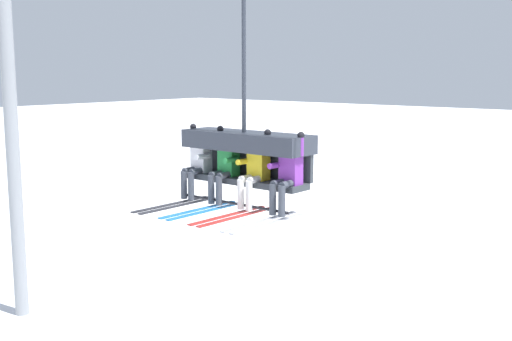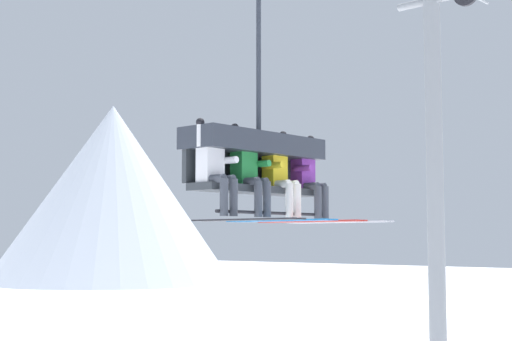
{
  "view_description": "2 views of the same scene",
  "coord_description": "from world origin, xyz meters",
  "px_view_note": "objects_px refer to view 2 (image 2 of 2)",
  "views": [
    {
      "loc": [
        8.73,
        -8.7,
        6.61
      ],
      "look_at": [
        2.0,
        -0.67,
        4.96
      ],
      "focal_mm": 45.0,
      "sensor_mm": 36.0,
      "label": 1
    },
    {
      "loc": [
        -6.34,
        -8.08,
        4.11
      ],
      "look_at": [
        1.96,
        -0.65,
        5.09
      ],
      "focal_mm": 55.0,
      "sensor_mm": 36.0,
      "label": 2
    }
  ],
  "objects_px": {
    "lift_tower_far": "(436,201)",
    "chairlift_chair": "(255,151)",
    "skier_green": "(250,171)",
    "skier_white": "(217,168)",
    "skier_yellow": "(281,174)",
    "skier_purple": "(310,177)"
  },
  "relations": [
    {
      "from": "skier_white",
      "to": "skier_yellow",
      "type": "height_order",
      "value": "same"
    },
    {
      "from": "chairlift_chair",
      "to": "skier_yellow",
      "type": "bearing_deg",
      "value": -32.9
    },
    {
      "from": "skier_white",
      "to": "skier_yellow",
      "type": "bearing_deg",
      "value": 0.0
    },
    {
      "from": "skier_yellow",
      "to": "skier_green",
      "type": "bearing_deg",
      "value": 180.0
    },
    {
      "from": "lift_tower_far",
      "to": "chairlift_chair",
      "type": "height_order",
      "value": "lift_tower_far"
    },
    {
      "from": "skier_white",
      "to": "skier_green",
      "type": "bearing_deg",
      "value": 0.0
    },
    {
      "from": "skier_white",
      "to": "skier_yellow",
      "type": "relative_size",
      "value": 1.0
    },
    {
      "from": "lift_tower_far",
      "to": "skier_yellow",
      "type": "bearing_deg",
      "value": -171.4
    },
    {
      "from": "skier_purple",
      "to": "skier_yellow",
      "type": "bearing_deg",
      "value": 180.0
    },
    {
      "from": "skier_yellow",
      "to": "lift_tower_far",
      "type": "bearing_deg",
      "value": 8.6
    },
    {
      "from": "skier_green",
      "to": "skier_purple",
      "type": "distance_m",
      "value": 1.31
    },
    {
      "from": "skier_yellow",
      "to": "skier_purple",
      "type": "height_order",
      "value": "same"
    },
    {
      "from": "lift_tower_far",
      "to": "chairlift_chair",
      "type": "relative_size",
      "value": 1.97
    },
    {
      "from": "skier_white",
      "to": "skier_purple",
      "type": "bearing_deg",
      "value": 0.0
    },
    {
      "from": "skier_purple",
      "to": "lift_tower_far",
      "type": "bearing_deg",
      "value": 9.61
    },
    {
      "from": "lift_tower_far",
      "to": "chairlift_chair",
      "type": "xyz_separation_m",
      "value": [
        -6.44,
        -0.71,
        0.46
      ]
    },
    {
      "from": "skier_green",
      "to": "skier_purple",
      "type": "xyz_separation_m",
      "value": [
        1.31,
        0.0,
        0.0
      ]
    },
    {
      "from": "skier_white",
      "to": "skier_purple",
      "type": "height_order",
      "value": "same"
    },
    {
      "from": "lift_tower_far",
      "to": "skier_white",
      "type": "relative_size",
      "value": 5.56
    },
    {
      "from": "chairlift_chair",
      "to": "skier_yellow",
      "type": "height_order",
      "value": "chairlift_chair"
    },
    {
      "from": "skier_yellow",
      "to": "skier_purple",
      "type": "xyz_separation_m",
      "value": [
        0.65,
        0.0,
        0.0
      ]
    },
    {
      "from": "lift_tower_far",
      "to": "skier_green",
      "type": "xyz_separation_m",
      "value": [
        -6.77,
        -0.93,
        0.13
      ]
    }
  ]
}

